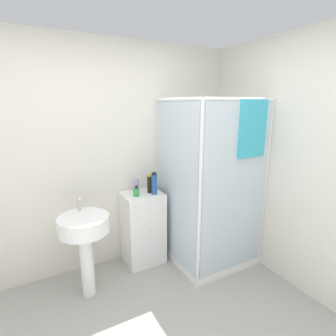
{
  "coord_description": "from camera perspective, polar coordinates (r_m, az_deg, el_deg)",
  "views": [
    {
      "loc": [
        -0.6,
        -1.12,
        1.84
      ],
      "look_at": [
        0.62,
        1.12,
        1.21
      ],
      "focal_mm": 28.0,
      "sensor_mm": 36.0,
      "label": 1
    }
  ],
  "objects": [
    {
      "name": "lotion_bottle_white",
      "position": [
        3.02,
        -6.92,
        -3.76
      ],
      "size": [
        0.06,
        0.06,
        0.18
      ],
      "color": "#B299C6",
      "rests_on": "vanity_cabinet"
    },
    {
      "name": "vanity_cabinet",
      "position": [
        3.15,
        -5.49,
        -12.79
      ],
      "size": [
        0.44,
        0.39,
        0.85
      ],
      "color": "white",
      "rests_on": "ground_plane"
    },
    {
      "name": "wall_back",
      "position": [
        2.95,
        -16.24,
        1.79
      ],
      "size": [
        6.4,
        0.06,
        2.5
      ],
      "primitive_type": "cube",
      "color": "silver",
      "rests_on": "ground_plane"
    },
    {
      "name": "shower_enclosure",
      "position": [
        3.16,
        8.65,
        -11.27
      ],
      "size": [
        0.91,
        0.94,
        1.9
      ],
      "color": "white",
      "rests_on": "ground_plane"
    },
    {
      "name": "soap_dispenser",
      "position": [
        2.89,
        -6.91,
        -5.2
      ],
      "size": [
        0.07,
        0.07,
        0.13
      ],
      "color": "green",
      "rests_on": "vanity_cabinet"
    },
    {
      "name": "sink",
      "position": [
        2.65,
        -17.71,
        -13.57
      ],
      "size": [
        0.47,
        0.47,
        0.96
      ],
      "color": "white",
      "rests_on": "ground_plane"
    },
    {
      "name": "shampoo_bottle_tall_black",
      "position": [
        2.97,
        -4.02,
        -3.43
      ],
      "size": [
        0.06,
        0.06,
        0.21
      ],
      "color": "black",
      "rests_on": "vanity_cabinet"
    },
    {
      "name": "shampoo_bottle_blue",
      "position": [
        2.91,
        -3.03,
        -3.43
      ],
      "size": [
        0.06,
        0.06,
        0.25
      ],
      "color": "#1E4C93",
      "rests_on": "vanity_cabinet"
    }
  ]
}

